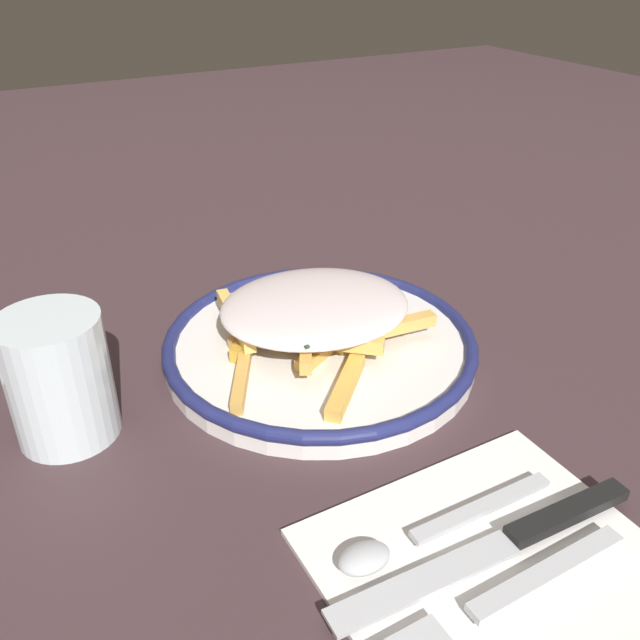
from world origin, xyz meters
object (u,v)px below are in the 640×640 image
at_px(napkin, 488,558).
at_px(fork, 507,596).
at_px(plate, 320,345).
at_px(fries_heap, 316,313).
at_px(spoon, 412,538).
at_px(water_glass, 58,377).
at_px(knife, 515,538).

relative_size(napkin, fork, 1.09).
relative_size(plate, fries_heap, 1.29).
bearing_deg(spoon, plate, -14.12).
distance_m(spoon, water_glass, 0.27).
relative_size(plate, napkin, 1.39).
bearing_deg(fork, spoon, 22.00).
relative_size(plate, fork, 1.51).
bearing_deg(spoon, knife, -117.87).
distance_m(fries_heap, napkin, 0.25).
bearing_deg(napkin, water_glass, 38.39).
bearing_deg(spoon, fries_heap, -13.80).
bearing_deg(knife, spoon, 62.13).
xyz_separation_m(knife, water_glass, (0.24, 0.21, 0.04)).
distance_m(fork, water_glass, 0.33).
bearing_deg(fries_heap, fork, 173.54).
distance_m(plate, spoon, 0.22).
relative_size(knife, spoon, 1.38).
distance_m(napkin, fork, 0.03).
bearing_deg(water_glass, napkin, -141.61).
bearing_deg(water_glass, plate, -90.55).
xyz_separation_m(plate, fork, (-0.27, 0.03, -0.00)).
relative_size(fries_heap, knife, 0.98).
bearing_deg(knife, napkin, 88.49).
height_order(fries_heap, water_glass, water_glass).
relative_size(fries_heap, fork, 1.17).
distance_m(fries_heap, knife, 0.25).
bearing_deg(water_glass, fries_heap, -88.23).
height_order(plate, napkin, plate).
relative_size(fries_heap, spoon, 1.36).
height_order(knife, water_glass, water_glass).
relative_size(napkin, water_glass, 2.00).
bearing_deg(napkin, spoon, 51.31).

